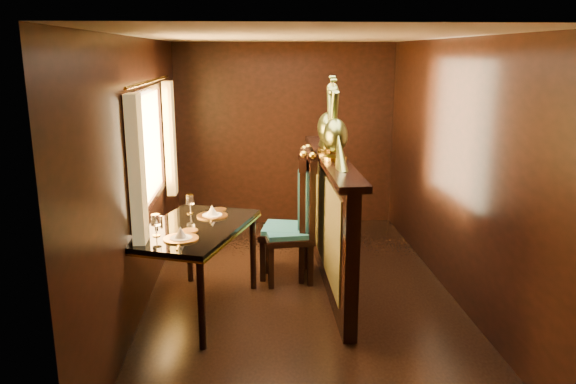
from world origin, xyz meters
name	(u,v)px	position (x,y,z in m)	size (l,w,h in m)	color
ground	(301,295)	(0.00, 0.00, 0.00)	(5.00, 5.00, 0.00)	black
room_shell	(293,138)	(-0.09, 0.02, 1.58)	(3.04, 5.04, 2.52)	black
partition	(330,218)	(0.32, 0.30, 0.71)	(0.26, 2.70, 1.36)	black
dining_table	(193,234)	(-1.02, -0.27, 0.75)	(1.27, 1.60, 1.03)	black
chair_left	(300,213)	(0.02, 0.42, 0.73)	(0.56, 0.58, 1.41)	black
chair_right	(297,210)	(0.00, 0.51, 0.74)	(0.60, 0.62, 1.41)	black
peacock_left	(336,121)	(0.33, 0.05, 1.74)	(0.24, 0.64, 0.76)	#184937
peacock_right	(329,114)	(0.33, 0.51, 1.75)	(0.25, 0.66, 0.79)	#184937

